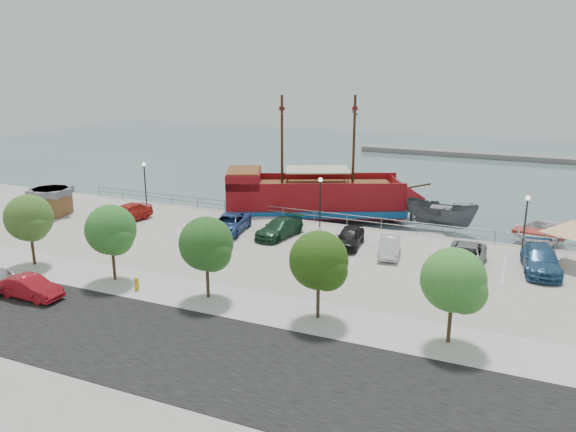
% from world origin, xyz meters
% --- Properties ---
extents(ground, '(160.00, 160.00, 0.00)m').
position_xyz_m(ground, '(0.00, 0.00, -1.00)').
color(ground, '#435E62').
extents(land_slab, '(100.00, 58.00, 1.20)m').
position_xyz_m(land_slab, '(0.00, -21.00, -0.60)').
color(land_slab, '#A49D92').
rests_on(land_slab, ground).
extents(street, '(100.00, 8.00, 0.04)m').
position_xyz_m(street, '(0.00, -16.00, 0.01)').
color(street, black).
rests_on(street, land_slab).
extents(sidewalk, '(100.00, 4.00, 0.05)m').
position_xyz_m(sidewalk, '(0.00, -10.00, 0.01)').
color(sidewalk, beige).
rests_on(sidewalk, land_slab).
extents(seawall_railing, '(50.00, 0.06, 1.00)m').
position_xyz_m(seawall_railing, '(0.00, 7.80, 0.53)').
color(seawall_railing, slate).
rests_on(seawall_railing, land_slab).
extents(far_shore, '(40.00, 3.00, 0.80)m').
position_xyz_m(far_shore, '(10.00, 55.00, -0.60)').
color(far_shore, gray).
rests_on(far_shore, ground).
extents(pirate_ship, '(19.46, 12.55, 12.20)m').
position_xyz_m(pirate_ship, '(-1.29, 12.50, 1.04)').
color(pirate_ship, maroon).
rests_on(pirate_ship, ground).
extents(patrol_boat, '(7.12, 4.14, 2.59)m').
position_xyz_m(patrol_boat, '(9.12, 12.57, 0.30)').
color(patrol_boat, '#53575C').
rests_on(patrol_boat, ground).
extents(speedboat, '(6.62, 8.27, 1.53)m').
position_xyz_m(speedboat, '(17.21, 11.68, -0.24)').
color(speedboat, silver).
rests_on(speedboat, ground).
extents(dock_west, '(7.27, 2.62, 0.41)m').
position_xyz_m(dock_west, '(-12.58, 9.20, -0.80)').
color(dock_west, slate).
rests_on(dock_west, ground).
extents(dock_mid, '(7.19, 3.40, 0.40)m').
position_xyz_m(dock_mid, '(6.55, 9.20, -0.80)').
color(dock_mid, gray).
rests_on(dock_mid, ground).
extents(dock_east, '(7.02, 2.52, 0.39)m').
position_xyz_m(dock_east, '(17.37, 9.20, -0.80)').
color(dock_east, slate).
rests_on(dock_east, ground).
extents(shed, '(3.68, 3.68, 2.49)m').
position_xyz_m(shed, '(-23.85, 0.36, 1.32)').
color(shed, brown).
rests_on(shed, land_slab).
extents(canopy_tent, '(5.27, 5.27, 3.66)m').
position_xyz_m(canopy_tent, '(19.02, 4.98, 3.19)').
color(canopy_tent, slate).
rests_on(canopy_tent, land_slab).
extents(street_sedan, '(4.10, 1.45, 1.35)m').
position_xyz_m(street_sedan, '(-10.67, -14.27, 0.67)').
color(street_sedan, '#B21521').
rests_on(street_sedan, street).
extents(fire_hydrant, '(0.29, 0.29, 0.84)m').
position_xyz_m(fire_hydrant, '(-5.62, -10.80, 0.45)').
color(fire_hydrant, gold).
rests_on(fire_hydrant, sidewalk).
extents(lamp_post_left, '(0.36, 0.36, 4.28)m').
position_xyz_m(lamp_post_left, '(-18.00, 6.50, 2.94)').
color(lamp_post_left, black).
rests_on(lamp_post_left, land_slab).
extents(lamp_post_mid, '(0.36, 0.36, 4.28)m').
position_xyz_m(lamp_post_mid, '(0.00, 6.50, 2.94)').
color(lamp_post_mid, black).
rests_on(lamp_post_mid, land_slab).
extents(lamp_post_right, '(0.36, 0.36, 4.28)m').
position_xyz_m(lamp_post_right, '(16.00, 6.50, 2.94)').
color(lamp_post_right, black).
rests_on(lamp_post_right, land_slab).
extents(tree_b, '(3.30, 3.20, 5.00)m').
position_xyz_m(tree_b, '(-14.85, -10.07, 3.30)').
color(tree_b, '#473321').
rests_on(tree_b, sidewalk).
extents(tree_c, '(3.30, 3.20, 5.00)m').
position_xyz_m(tree_c, '(-7.85, -10.07, 3.30)').
color(tree_c, '#473321').
rests_on(tree_c, sidewalk).
extents(tree_d, '(3.30, 3.20, 5.00)m').
position_xyz_m(tree_d, '(-0.85, -10.07, 3.30)').
color(tree_d, '#473321').
rests_on(tree_d, sidewalk).
extents(tree_e, '(3.30, 3.20, 5.00)m').
position_xyz_m(tree_e, '(6.15, -10.07, 3.30)').
color(tree_e, '#473321').
rests_on(tree_e, sidewalk).
extents(tree_f, '(3.30, 3.20, 5.00)m').
position_xyz_m(tree_f, '(13.15, -10.07, 3.30)').
color(tree_f, '#473321').
rests_on(tree_f, sidewalk).
extents(parked_car_a, '(2.63, 5.02, 1.63)m').
position_xyz_m(parked_car_a, '(-16.05, 1.28, 0.82)').
color(parked_car_a, red).
rests_on(parked_car_a, land_slab).
extents(parked_car_c, '(3.35, 5.73, 1.50)m').
position_xyz_m(parked_car_c, '(-6.32, 2.03, 0.75)').
color(parked_car_c, '#284A87').
rests_on(parked_car_c, land_slab).
extents(parked_car_d, '(2.89, 5.28, 1.45)m').
position_xyz_m(parked_car_d, '(-2.04, 2.64, 0.72)').
color(parked_car_d, '#1B4228').
rests_on(parked_car_d, land_slab).
extents(parked_car_e, '(2.16, 4.52, 1.49)m').
position_xyz_m(parked_car_e, '(3.86, 2.56, 0.75)').
color(parked_car_e, black).
rests_on(parked_car_e, land_slab).
extents(parked_car_f, '(2.11, 4.29, 1.35)m').
position_xyz_m(parked_car_f, '(7.14, 1.75, 0.68)').
color(parked_car_f, silver).
rests_on(parked_car_f, land_slab).
extents(parked_car_g, '(2.51, 5.35, 1.48)m').
position_xyz_m(parked_car_g, '(12.51, 1.64, 0.74)').
color(parked_car_g, gray).
rests_on(parked_car_g, land_slab).
extents(parked_car_h, '(2.89, 5.80, 1.62)m').
position_xyz_m(parked_car_h, '(17.22, 2.67, 0.81)').
color(parked_car_h, '#2B5880').
rests_on(parked_car_h, land_slab).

